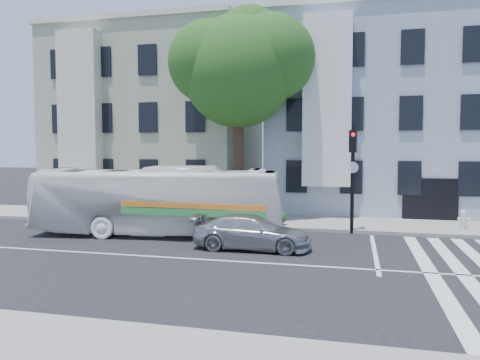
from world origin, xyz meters
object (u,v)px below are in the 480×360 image
(sedan, at_px, (252,232))
(fire_hydrant, at_px, (463,219))
(traffic_signal, at_px, (353,164))
(bus, at_px, (158,201))

(sedan, distance_m, fire_hydrant, 9.90)
(traffic_signal, bearing_deg, sedan, -119.83)
(bus, xyz_separation_m, traffic_signal, (7.98, 2.20, 1.53))
(fire_hydrant, bearing_deg, sedan, -146.62)
(bus, distance_m, fire_hydrant, 13.27)
(sedan, bearing_deg, bus, 68.19)
(sedan, bearing_deg, fire_hydrant, -56.76)
(bus, xyz_separation_m, fire_hydrant, (12.72, 3.68, -0.88))
(traffic_signal, relative_size, fire_hydrant, 5.49)
(bus, bearing_deg, sedan, -119.32)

